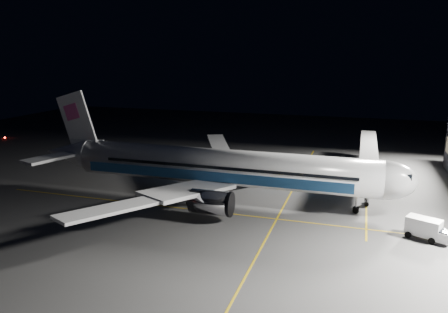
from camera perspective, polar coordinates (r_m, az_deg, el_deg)
ground at (r=70.07m, az=-0.24°, el=-5.54°), size 200.00×200.00×0.00m
guide_line_main at (r=67.84m, az=7.87°, el=-6.32°), size 0.25×80.00×0.01m
guide_line_cross at (r=64.73m, az=-1.89°, el=-7.18°), size 70.00×0.25×0.01m
guide_line_side at (r=76.53m, az=18.10°, el=-4.58°), size 0.25×40.00×0.01m
airliner at (r=68.90m, az=-1.10°, el=-1.39°), size 61.48×54.22×16.64m
jet_bridge at (r=83.14m, az=18.33°, el=0.08°), size 3.60×34.40×6.30m
service_truck at (r=60.55m, az=25.04°, el=-8.54°), size 5.58×4.01×2.67m
baggage_tug at (r=87.50m, az=1.96°, el=-1.17°), size 2.74×2.47×1.64m
safety_cone_a at (r=79.03m, az=-2.53°, el=-3.11°), size 0.42×0.42×0.62m
safety_cone_b at (r=82.84m, az=1.59°, el=-2.31°), size 0.44×0.44×0.65m
safety_cone_c at (r=75.11m, az=-2.90°, el=-3.98°), size 0.46×0.46×0.68m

